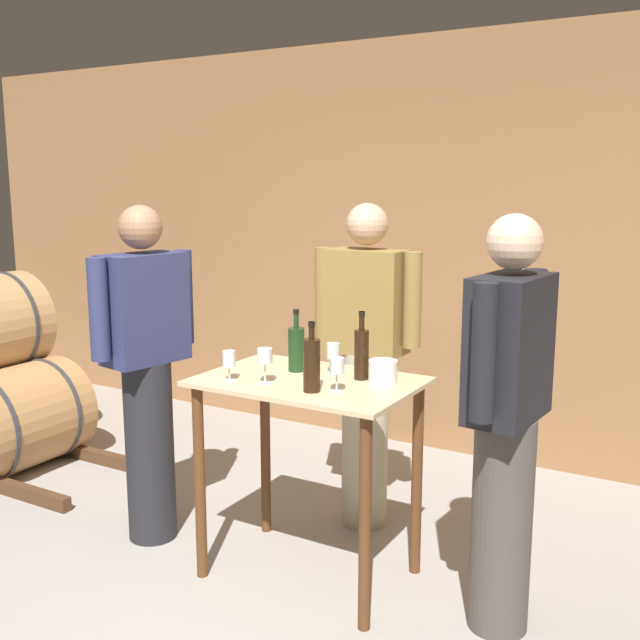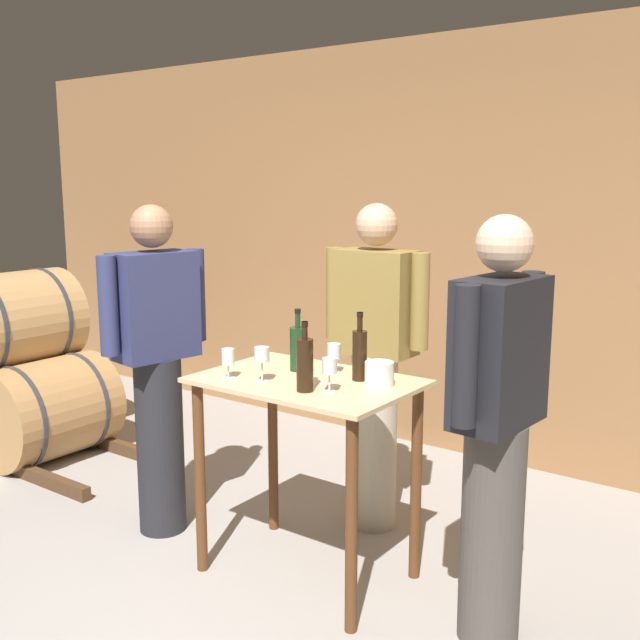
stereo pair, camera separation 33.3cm
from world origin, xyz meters
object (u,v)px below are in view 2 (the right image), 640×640
object	(u,v)px
wine_bottle_far_left	(298,347)
wine_glass_near_left	(228,358)
wine_glass_near_center	(262,356)
person_host	(375,360)
person_visitor_with_scarf	(497,424)
wine_glass_far_side	(329,367)
ice_bucket	(379,374)
person_visitor_bearded	(157,363)
wine_glass_near_right	(334,353)
wine_bottle_left	(305,363)
wine_bottle_center	(360,353)

from	to	relation	value
wine_bottle_far_left	wine_glass_near_left	world-z (taller)	wine_bottle_far_left
wine_glass_near_left	wine_glass_near_center	world-z (taller)	wine_glass_near_center
person_host	person_visitor_with_scarf	world-z (taller)	person_host
wine_glass_near_left	person_visitor_with_scarf	xyz separation A→B (m)	(1.16, 0.22, -0.14)
wine_glass_far_side	person_visitor_with_scarf	bearing A→B (deg)	12.36
wine_glass_near_center	ice_bucket	world-z (taller)	wine_glass_near_center
person_host	person_visitor_bearded	distance (m)	1.10
wine_glass_near_right	ice_bucket	xyz separation A→B (m)	(0.28, -0.06, -0.04)
wine_glass_near_left	wine_glass_far_side	xyz separation A→B (m)	(0.49, 0.08, 0.01)
wine_glass_near_center	person_visitor_with_scarf	bearing A→B (deg)	10.40
wine_bottle_left	person_visitor_bearded	distance (m)	1.01
wine_glass_near_right	wine_glass_far_side	distance (m)	0.32
wine_glass_near_right	wine_bottle_left	bearing A→B (deg)	-76.88
wine_glass_near_left	wine_glass_far_side	size ratio (longest dim) A/B	0.92
wine_glass_near_right	wine_bottle_far_left	bearing A→B (deg)	-160.55
wine_bottle_far_left	ice_bucket	xyz separation A→B (m)	(0.44, -0.00, -0.06)
wine_bottle_far_left	person_visitor_with_scarf	size ratio (longest dim) A/B	0.17
ice_bucket	person_host	world-z (taller)	person_host
wine_bottle_left	wine_glass_far_side	xyz separation A→B (m)	(0.09, 0.04, -0.01)
wine_glass_near_center	person_visitor_bearded	bearing A→B (deg)	174.42
wine_bottle_left	wine_glass_near_right	size ratio (longest dim) A/B	2.14
wine_bottle_far_left	wine_glass_near_right	size ratio (longest dim) A/B	2.11
wine_bottle_far_left	wine_glass_near_center	world-z (taller)	wine_bottle_far_left
wine_bottle_far_left	person_host	bearing A→B (deg)	78.74
wine_bottle_center	wine_glass_near_right	world-z (taller)	wine_bottle_center
wine_bottle_left	wine_glass_near_left	size ratio (longest dim) A/B	2.19
wine_glass_near_right	wine_glass_far_side	size ratio (longest dim) A/B	0.94
wine_glass_far_side	ice_bucket	xyz separation A→B (m)	(0.11, 0.21, -0.05)
wine_glass_near_center	wine_glass_near_right	size ratio (longest dim) A/B	1.13
wine_bottle_left	wine_bottle_center	size ratio (longest dim) A/B	0.97
wine_glass_near_center	wine_bottle_center	bearing A→B (deg)	40.36
wine_bottle_far_left	wine_bottle_center	distance (m)	0.32
wine_glass_near_left	wine_glass_near_center	size ratio (longest dim) A/B	0.86
wine_glass_near_center	person_host	size ratio (longest dim) A/B	0.09
wine_bottle_left	wine_glass_near_center	bearing A→B (deg)	178.82
wine_glass_near_left	wine_glass_near_center	distance (m)	0.17
wine_bottle_left	person_visitor_bearded	world-z (taller)	person_visitor_bearded
wine_bottle_left	wine_glass_near_left	bearing A→B (deg)	-174.96
wine_glass_far_side	person_visitor_bearded	size ratio (longest dim) A/B	0.09
person_host	person_visitor_bearded	size ratio (longest dim) A/B	1.00
wine_glass_near_right	ice_bucket	bearing A→B (deg)	-12.42
person_visitor_with_scarf	wine_bottle_left	bearing A→B (deg)	-166.14
wine_glass_far_side	wine_bottle_far_left	bearing A→B (deg)	146.79
wine_glass_far_side	ice_bucket	size ratio (longest dim) A/B	1.17
wine_bottle_left	person_visitor_with_scarf	world-z (taller)	person_visitor_with_scarf
wine_bottle_center	person_visitor_with_scarf	size ratio (longest dim) A/B	0.18
wine_bottle_center	wine_glass_near_right	xyz separation A→B (m)	(-0.16, 0.03, -0.02)
wine_bottle_far_left	wine_glass_near_left	bearing A→B (deg)	-119.13
wine_bottle_left	wine_bottle_far_left	bearing A→B (deg)	132.36
wine_bottle_far_left	wine_glass_near_left	distance (m)	0.34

